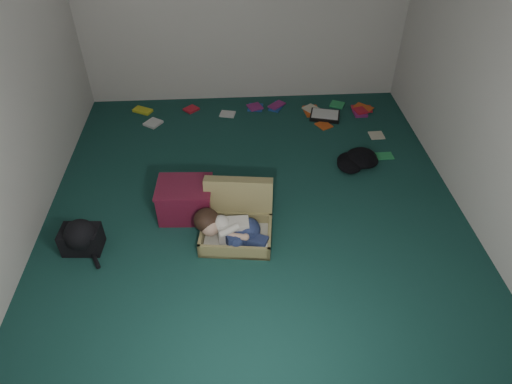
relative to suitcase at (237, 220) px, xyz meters
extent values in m
plane|color=#16413A|center=(0.18, 0.28, -0.14)|extent=(4.50, 4.50, 0.00)
plane|color=silver|center=(0.18, -1.97, 1.16)|extent=(4.50, 0.00, 4.50)
plane|color=silver|center=(2.18, 0.28, 1.16)|extent=(0.00, 4.50, 4.50)
cube|color=#978A53|center=(-0.02, -0.12, -0.07)|extent=(0.67, 0.52, 0.14)
cube|color=beige|center=(-0.02, -0.12, -0.10)|extent=(0.62, 0.46, 0.02)
cube|color=#978A53|center=(0.02, 0.16, 0.09)|extent=(0.64, 0.27, 0.46)
cube|color=silver|center=(-0.04, -0.14, 0.02)|extent=(0.27, 0.16, 0.20)
sphere|color=tan|center=(-0.24, -0.14, 0.07)|extent=(0.17, 0.17, 0.17)
ellipsoid|color=black|center=(-0.27, -0.09, 0.10)|extent=(0.23, 0.24, 0.19)
ellipsoid|color=navy|center=(0.10, -0.15, 0.02)|extent=(0.21, 0.24, 0.19)
cube|color=navy|center=(0.02, -0.24, 0.01)|extent=(0.25, 0.17, 0.13)
cube|color=navy|center=(0.15, -0.26, -0.01)|extent=(0.24, 0.19, 0.10)
sphere|color=white|center=(0.24, -0.25, -0.03)|extent=(0.10, 0.10, 0.10)
sphere|color=white|center=(0.23, -0.31, -0.04)|extent=(0.09, 0.09, 0.09)
cylinder|color=tan|center=(0.00, -0.26, 0.06)|extent=(0.17, 0.07, 0.06)
cube|color=maroon|center=(-0.48, 0.26, 0.02)|extent=(0.51, 0.40, 0.32)
cube|color=maroon|center=(-0.48, 0.26, 0.20)|extent=(0.53, 0.42, 0.02)
cube|color=black|center=(1.17, 1.94, -0.12)|extent=(0.42, 0.35, 0.05)
cube|color=white|center=(1.17, 1.94, -0.09)|extent=(0.37, 0.31, 0.01)
cube|color=yellow|center=(-1.14, 2.23, -0.13)|extent=(0.20, 0.15, 0.02)
cube|color=red|center=(-0.52, 2.23, -0.13)|extent=(0.24, 0.24, 0.02)
cube|color=silver|center=(-0.06, 2.08, -0.13)|extent=(0.20, 0.23, 0.02)
cube|color=#1B4897|center=(0.58, 2.23, -0.13)|extent=(0.21, 0.24, 0.02)
cube|color=#DA5119|center=(1.02, 2.08, -0.13)|extent=(0.24, 0.23, 0.02)
cube|color=green|center=(1.38, 2.23, -0.13)|extent=(0.21, 0.16, 0.02)
cube|color=#8A226B|center=(1.63, 1.99, -0.13)|extent=(0.24, 0.24, 0.02)
cube|color=beige|center=(1.71, 1.48, -0.13)|extent=(0.18, 0.22, 0.02)
cube|color=yellow|center=(1.44, 1.12, -0.13)|extent=(0.22, 0.24, 0.02)
cube|color=red|center=(1.68, 2.10, -0.13)|extent=(0.24, 0.22, 0.02)
cube|color=silver|center=(-0.98, 1.92, -0.13)|extent=(0.22, 0.18, 0.02)
cube|color=#1B4897|center=(0.31, 2.23, -0.13)|extent=(0.24, 0.24, 0.02)
cube|color=#DA5119|center=(1.12, 1.75, -0.13)|extent=(0.17, 0.21, 0.02)
cube|color=green|center=(1.67, 1.07, -0.13)|extent=(0.23, 0.24, 0.02)
camera|label=1|loc=(-0.02, -2.99, 2.86)|focal=32.00mm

